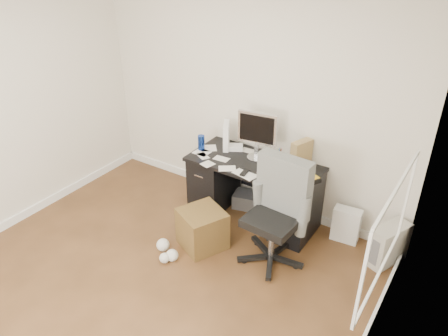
{
  "coord_description": "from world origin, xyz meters",
  "views": [
    {
      "loc": [
        2.36,
        -2.14,
        3.08
      ],
      "look_at": [
        0.19,
        1.2,
        0.86
      ],
      "focal_mm": 35.0,
      "sensor_mm": 36.0,
      "label": 1
    }
  ],
  "objects_px": {
    "keyboard": "(262,171)",
    "wicker_basket": "(202,229)",
    "pc_tower": "(388,244)",
    "lcd_monitor": "(257,136)",
    "office_chair": "(273,215)",
    "desk": "(253,189)"
  },
  "relations": [
    {
      "from": "keyboard",
      "to": "wicker_basket",
      "type": "bearing_deg",
      "value": -118.27
    },
    {
      "from": "pc_tower",
      "to": "lcd_monitor",
      "type": "bearing_deg",
      "value": -157.45
    },
    {
      "from": "office_chair",
      "to": "wicker_basket",
      "type": "height_order",
      "value": "office_chair"
    },
    {
      "from": "wicker_basket",
      "to": "office_chair",
      "type": "bearing_deg",
      "value": 14.58
    },
    {
      "from": "pc_tower",
      "to": "wicker_basket",
      "type": "xyz_separation_m",
      "value": [
        -1.75,
        -0.82,
        -0.0
      ]
    },
    {
      "from": "wicker_basket",
      "to": "lcd_monitor",
      "type": "bearing_deg",
      "value": 78.6
    },
    {
      "from": "lcd_monitor",
      "to": "keyboard",
      "type": "distance_m",
      "value": 0.42
    },
    {
      "from": "office_chair",
      "to": "keyboard",
      "type": "bearing_deg",
      "value": 135.75
    },
    {
      "from": "lcd_monitor",
      "to": "office_chair",
      "type": "distance_m",
      "value": 0.98
    },
    {
      "from": "wicker_basket",
      "to": "keyboard",
      "type": "bearing_deg",
      "value": 58.17
    },
    {
      "from": "desk",
      "to": "pc_tower",
      "type": "xyz_separation_m",
      "value": [
        1.55,
        0.08,
        -0.18
      ]
    },
    {
      "from": "keyboard",
      "to": "lcd_monitor",
      "type": "bearing_deg",
      "value": 133.37
    },
    {
      "from": "office_chair",
      "to": "wicker_basket",
      "type": "xyz_separation_m",
      "value": [
        -0.74,
        -0.19,
        -0.35
      ]
    },
    {
      "from": "desk",
      "to": "pc_tower",
      "type": "bearing_deg",
      "value": 2.91
    },
    {
      "from": "lcd_monitor",
      "to": "pc_tower",
      "type": "relative_size",
      "value": 1.3
    },
    {
      "from": "lcd_monitor",
      "to": "wicker_basket",
      "type": "distance_m",
      "value": 1.19
    },
    {
      "from": "lcd_monitor",
      "to": "wicker_basket",
      "type": "relative_size",
      "value": 1.31
    },
    {
      "from": "desk",
      "to": "keyboard",
      "type": "relative_size",
      "value": 3.26
    },
    {
      "from": "desk",
      "to": "pc_tower",
      "type": "height_order",
      "value": "desk"
    },
    {
      "from": "desk",
      "to": "lcd_monitor",
      "type": "relative_size",
      "value": 2.64
    },
    {
      "from": "desk",
      "to": "lcd_monitor",
      "type": "xyz_separation_m",
      "value": [
        -0.03,
        0.1,
        0.64
      ]
    },
    {
      "from": "desk",
      "to": "keyboard",
      "type": "bearing_deg",
      "value": -40.54
    }
  ]
}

